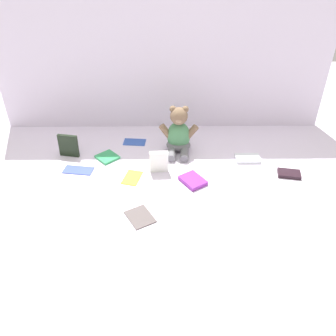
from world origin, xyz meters
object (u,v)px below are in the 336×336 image
object	(u,v)px
book_case_0	(140,216)
book_case_3	(289,174)
teddy_bear	(179,135)
book_case_8	(193,181)
book_case_6	(78,170)
book_case_2	(68,146)
book_case_4	(132,177)
book_case_5	(248,158)
book_case_9	(107,157)
book_case_7	(159,162)
book_case_1	(135,142)

from	to	relation	value
book_case_0	book_case_3	distance (m)	0.73
teddy_bear	book_case_8	bearing A→B (deg)	-75.07
book_case_0	book_case_6	distance (m)	0.45
teddy_bear	book_case_2	xyz separation A→B (m)	(-0.54, -0.05, -0.03)
book_case_0	book_case_6	xyz separation A→B (m)	(-0.31, 0.32, -0.00)
book_case_6	book_case_4	bearing A→B (deg)	-94.64
book_case_3	teddy_bear	bearing A→B (deg)	-103.63
book_case_5	book_case_9	world-z (taller)	book_case_5
book_case_7	book_case_8	distance (m)	0.18
teddy_bear	book_case_7	distance (m)	0.22
book_case_3	book_case_5	bearing A→B (deg)	-117.66
book_case_1	book_case_6	world-z (taller)	same
book_case_5	book_case_8	xyz separation A→B (m)	(-0.28, -0.18, 0.00)
book_case_6	book_case_9	world-z (taller)	book_case_9
book_case_5	book_case_8	world-z (taller)	book_case_8
book_case_1	book_case_5	bearing A→B (deg)	78.00
book_case_1	book_case_3	size ratio (longest dim) A/B	1.14
teddy_bear	book_case_4	size ratio (longest dim) A/B	2.17
book_case_3	book_case_7	world-z (taller)	book_case_7
book_case_2	book_case_4	world-z (taller)	book_case_2
book_case_9	book_case_4	bearing A→B (deg)	87.05
teddy_bear	book_case_0	size ratio (longest dim) A/B	2.05
teddy_bear	book_case_2	bearing A→B (deg)	-171.44
book_case_2	book_case_8	world-z (taller)	book_case_2
book_case_1	book_case_2	world-z (taller)	book_case_2
book_case_1	book_case_5	xyz separation A→B (m)	(0.57, -0.17, 0.00)
book_case_6	book_case_8	world-z (taller)	book_case_8
teddy_bear	book_case_9	distance (m)	0.37
book_case_3	book_case_5	world-z (taller)	same
book_case_2	book_case_7	bearing A→B (deg)	-6.69
book_case_3	book_case_8	size ratio (longest dim) A/B	0.92
book_case_1	book_case_5	world-z (taller)	book_case_5
book_case_5	teddy_bear	bearing A→B (deg)	74.35
teddy_bear	book_case_0	bearing A→B (deg)	-105.02
teddy_bear	book_case_3	distance (m)	0.56
book_case_0	book_case_8	distance (m)	0.32
book_case_1	book_case_6	xyz separation A→B (m)	(-0.25, -0.26, 0.00)
book_case_2	book_case_1	bearing A→B (deg)	32.78
book_case_7	book_case_2	bearing A→B (deg)	159.83
book_case_0	book_case_3	bearing A→B (deg)	-7.43
book_case_1	book_case_0	bearing A→B (deg)	10.96
book_case_5	book_case_3	bearing A→B (deg)	-128.00
book_case_0	book_case_4	bearing A→B (deg)	71.17
teddy_bear	book_case_7	world-z (taller)	teddy_bear
book_case_6	book_case_7	world-z (taller)	book_case_7
book_case_1	book_case_5	size ratio (longest dim) A/B	0.98
book_case_6	book_case_9	xyz separation A→B (m)	(0.12, 0.11, 0.00)
book_case_1	teddy_bear	bearing A→B (deg)	76.50
teddy_bear	book_case_4	bearing A→B (deg)	-128.75
book_case_5	book_case_2	bearing A→B (deg)	87.12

